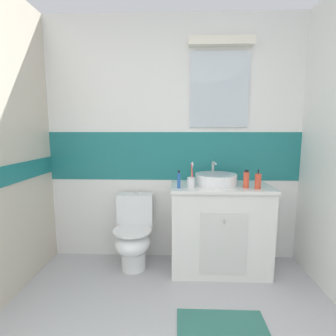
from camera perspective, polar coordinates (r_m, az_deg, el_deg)
wall_back_tiled at (r=2.71m, az=1.40°, el=6.13°), size 3.20×0.20×2.50m
vanity_cabinet at (r=2.63m, az=11.30°, el=-12.80°), size 0.94×0.51×0.85m
sink_basin at (r=2.51m, az=10.56°, el=-2.37°), size 0.40×0.44×0.21m
toilet at (r=2.66m, az=-7.62°, el=-14.34°), size 0.37×0.50×0.74m
toothbrush_cup at (r=2.36m, az=5.13°, el=-2.87°), size 0.07×0.07×0.23m
soap_dispenser at (r=2.43m, az=19.32°, el=-2.76°), size 0.06×0.06×0.18m
deodorant_spray_can at (r=2.42m, az=16.94°, el=-2.45°), size 0.05×0.05×0.17m
toothpaste_tube_upright at (r=2.32m, az=2.41°, el=-2.63°), size 0.03×0.03×0.16m
bath_mat at (r=2.15m, az=11.86°, el=-31.06°), size 0.63×0.32×0.01m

